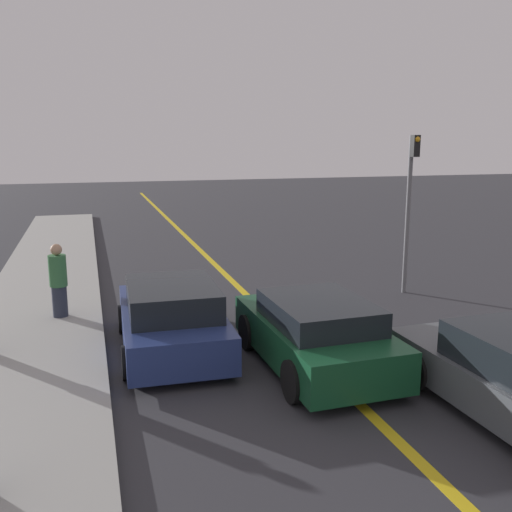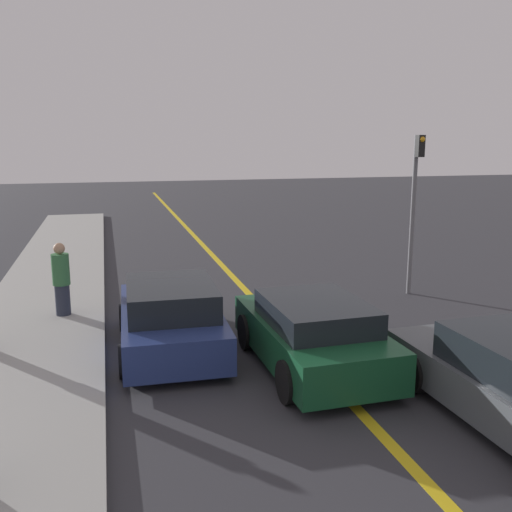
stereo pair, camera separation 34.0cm
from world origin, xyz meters
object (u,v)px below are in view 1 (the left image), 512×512
car_far_distant (172,318)px  traffic_light (410,198)px  car_ahead_center (315,333)px  pedestrian_by_sign (58,281)px

car_far_distant → traffic_light: 7.34m
car_ahead_center → pedestrian_by_sign: pedestrian_by_sign is taller
traffic_light → car_far_distant: bearing=-159.6°
car_ahead_center → pedestrian_by_sign: (-4.54, 4.03, 0.33)m
car_ahead_center → traffic_light: size_ratio=0.96×
car_far_distant → traffic_light: (6.65, 2.47, 1.91)m
car_ahead_center → car_far_distant: car_far_distant is taller
car_far_distant → pedestrian_by_sign: bearing=133.7°
car_ahead_center → traffic_light: (4.29, 4.07, 1.91)m
car_ahead_center → car_far_distant: 2.85m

